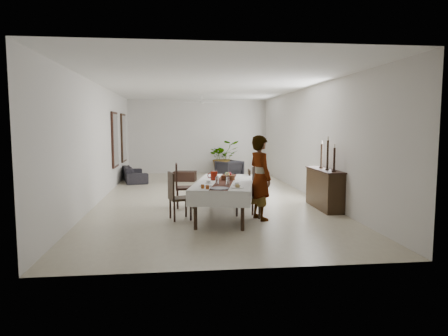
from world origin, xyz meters
TOP-DOWN VIEW (x-y plane):
  - floor at (0.00, 0.00)m, footprint 6.00×12.00m
  - ceiling at (0.00, 0.00)m, footprint 6.00×12.00m
  - wall_back at (0.00, 6.00)m, footprint 6.00×0.02m
  - wall_front at (0.00, -6.00)m, footprint 6.00×0.02m
  - wall_left at (-3.00, 0.00)m, footprint 0.02×12.00m
  - wall_right at (3.00, 0.00)m, footprint 0.02×12.00m
  - dining_table_top at (0.20, -2.62)m, footprint 1.57×2.72m
  - table_leg_fl at (-0.51, -3.71)m, footprint 0.09×0.09m
  - table_leg_fr at (0.41, -3.90)m, footprint 0.09×0.09m
  - table_leg_bl at (-0.00, -1.33)m, footprint 0.09×0.09m
  - table_leg_br at (0.91, -1.53)m, footprint 0.09×0.09m
  - tablecloth_top at (0.20, -2.62)m, footprint 1.80×2.95m
  - tablecloth_drape_left at (-0.41, -2.49)m, footprint 0.58×2.69m
  - tablecloth_drape_right at (0.81, -2.75)m, footprint 0.58×2.69m
  - tablecloth_drape_near at (-0.09, -3.96)m, footprint 1.23×0.27m
  - tablecloth_drape_far at (0.49, -1.28)m, footprint 1.23×0.27m
  - table_runner at (0.20, -2.62)m, footprint 0.92×2.68m
  - red_pitcher at (-0.03, -2.41)m, footprint 0.19×0.19m
  - pitcher_handle at (-0.11, -2.39)m, footprint 0.13×0.05m
  - wine_glass_near at (0.18, -3.32)m, footprint 0.07×0.07m
  - wine_glass_mid at (-0.03, -3.17)m, footprint 0.07×0.07m
  - wine_glass_far at (0.26, -2.58)m, footprint 0.07×0.07m
  - teacup_right at (0.38, -3.31)m, footprint 0.10×0.10m
  - saucer_right at (0.38, -3.31)m, footprint 0.16×0.16m
  - teacup_left at (-0.19, -2.92)m, footprint 0.10×0.10m
  - saucer_left at (-0.19, -2.92)m, footprint 0.16×0.16m
  - plate_near_right at (0.34, -3.63)m, footprint 0.26×0.26m
  - bread_near_right at (0.34, -3.63)m, footprint 0.10×0.10m
  - plate_near_left at (-0.28, -3.33)m, footprint 0.26×0.26m
  - plate_far_left at (-0.01, -1.98)m, footprint 0.26×0.26m
  - serving_tray at (-0.03, -3.71)m, footprint 0.38×0.38m
  - jam_jar_a at (-0.27, -3.69)m, footprint 0.07×0.07m
  - jam_jar_b at (-0.36, -3.61)m, footprint 0.07×0.07m
  - fruit_basket at (0.31, -2.37)m, footprint 0.32×0.32m
  - fruit_red at (0.34, -2.36)m, footprint 0.10×0.10m
  - fruit_green at (0.27, -2.33)m, footprint 0.09×0.09m
  - fruit_yellow at (0.30, -2.42)m, footprint 0.09×0.09m
  - chair_right_near_seat at (0.71, -2.80)m, footprint 0.56×0.56m
  - chair_right_near_leg_fl at (0.94, -2.95)m, footprint 0.06×0.06m
  - chair_right_near_leg_fr at (0.85, -2.57)m, footprint 0.06×0.06m
  - chair_right_near_leg_bl at (0.56, -3.03)m, footprint 0.06×0.06m
  - chair_right_near_leg_br at (0.47, -2.65)m, footprint 0.06×0.06m
  - chair_right_near_back at (0.92, -2.75)m, footprint 0.14×0.47m
  - chair_right_far_seat at (0.77, -1.50)m, footprint 0.43×0.43m
  - chair_right_far_leg_fl at (0.92, -1.68)m, footprint 0.04×0.04m
  - chair_right_far_leg_fr at (0.95, -1.35)m, footprint 0.04×0.04m
  - chair_right_far_leg_bl at (0.59, -1.65)m, footprint 0.04×0.04m
  - chair_right_far_leg_br at (0.62, -1.33)m, footprint 0.04×0.04m
  - chair_right_far_back at (0.95, -1.52)m, footprint 0.07×0.40m
  - chair_left_near_seat at (-0.81, -2.79)m, footprint 0.55×0.55m
  - chair_left_near_leg_fl at (-1.03, -2.66)m, footprint 0.05×0.05m
  - chair_left_near_leg_fr at (-0.93, -3.02)m, footprint 0.05×0.05m
  - chair_left_near_leg_bl at (-0.68, -2.57)m, footprint 0.05×0.05m
  - chair_left_near_leg_br at (-0.58, -2.92)m, footprint 0.05×0.05m
  - chair_left_near_back at (-1.00, -2.85)m, footprint 0.16×0.44m
  - chair_left_far_seat at (-0.68, -1.47)m, footprint 0.48×0.48m
  - chair_left_far_leg_fl at (-0.88, -1.28)m, footprint 0.05×0.05m
  - chair_left_far_leg_fr at (-0.87, -1.67)m, footprint 0.05×0.05m
  - chair_left_far_leg_bl at (-0.49, -1.27)m, footprint 0.05×0.05m
  - chair_left_far_leg_br at (-0.48, -1.66)m, footprint 0.05×0.05m
  - chair_left_far_back at (-0.90, -1.48)m, footprint 0.05×0.47m
  - woman at (0.94, -2.99)m, footprint 0.65×0.79m
  - sideboard_body at (2.78, -1.99)m, footprint 0.43×1.59m
  - sideboard_top at (2.78, -1.99)m, footprint 0.47×1.66m
  - candlestick_near_base at (2.78, -2.58)m, footprint 0.11×0.11m
  - candlestick_near_shaft at (2.78, -2.58)m, footprint 0.05×0.05m
  - candlestick_near_candle at (2.78, -2.58)m, footprint 0.04×0.04m
  - candlestick_mid_base at (2.78, -2.15)m, footprint 0.11×0.11m
  - candlestick_mid_shaft at (2.78, -2.15)m, footprint 0.05×0.05m
  - candlestick_mid_candle at (2.78, -2.15)m, footprint 0.04×0.04m
  - candlestick_far_base at (2.78, -1.73)m, footprint 0.11×0.11m
  - candlestick_far_shaft at (2.78, -1.73)m, footprint 0.05×0.05m
  - candlestick_far_candle at (2.78, -1.73)m, footprint 0.04×0.04m
  - sofa at (-2.48, 3.53)m, footprint 1.15×2.03m
  - armchair at (1.06, 3.46)m, footprint 1.13×1.14m
  - coffee_table at (-0.62, 3.44)m, footprint 0.92×0.71m
  - potted_plant at (1.08, 5.51)m, footprint 1.48×1.34m
  - mirror_frame_near at (-2.96, 2.20)m, footprint 0.06×1.05m
  - mirror_glass_near at (-2.92, 2.20)m, footprint 0.01×0.90m
  - mirror_frame_far at (-2.96, 4.30)m, footprint 0.06×1.05m
  - mirror_glass_far at (-2.92, 4.30)m, footprint 0.01×0.90m
  - fan_rod at (0.00, 3.00)m, footprint 0.04×0.04m
  - fan_hub at (0.00, 3.00)m, footprint 0.16×0.16m
  - fan_blade_n at (0.00, 3.35)m, footprint 0.10×0.55m
  - fan_blade_s at (0.00, 2.65)m, footprint 0.10×0.55m
  - fan_blade_e at (0.35, 3.00)m, footprint 0.55×0.10m
  - fan_blade_w at (-0.35, 3.00)m, footprint 0.55×0.10m

SIDE VIEW (x-z plane):
  - floor at x=0.00m, z-range 0.00..0.00m
  - coffee_table at x=-0.62m, z-range 0.00..0.36m
  - chair_right_far_leg_fl at x=0.92m, z-range 0.00..0.40m
  - chair_right_far_leg_fr at x=0.95m, z-range 0.00..0.40m
  - chair_right_far_leg_bl at x=0.59m, z-range 0.00..0.40m
  - chair_right_far_leg_br at x=0.62m, z-range 0.00..0.40m
  - chair_left_near_leg_fl at x=-1.03m, z-range 0.00..0.44m
  - chair_left_near_leg_fr at x=-0.93m, z-range 0.00..0.44m
  - chair_left_near_leg_bl at x=-0.68m, z-range 0.00..0.44m
  - chair_left_near_leg_br at x=-0.58m, z-range 0.00..0.44m
  - chair_left_far_leg_fl at x=-0.88m, z-range 0.00..0.47m
  - chair_left_far_leg_fr at x=-0.87m, z-range 0.00..0.47m
  - chair_left_far_leg_bl at x=-0.49m, z-range 0.00..0.47m
  - chair_left_far_leg_br at x=-0.48m, z-range 0.00..0.47m
  - chair_right_near_leg_fl at x=0.94m, z-range 0.00..0.47m
  - chair_right_near_leg_fr at x=0.85m, z-range 0.00..0.47m
  - chair_right_near_leg_bl at x=0.56m, z-range 0.00..0.47m
  - chair_right_near_leg_br at x=0.47m, z-range 0.00..0.47m
  - sofa at x=-2.48m, z-range 0.00..0.56m
  - table_leg_fl at x=-0.51m, z-range 0.00..0.75m
  - table_leg_fr at x=0.41m, z-range 0.00..0.75m
  - table_leg_bl at x=0.00m, z-range 0.00..0.75m
  - table_leg_br at x=0.91m, z-range 0.00..0.75m
  - armchair at x=1.06m, z-range 0.00..0.76m
  - chair_right_far_seat at x=0.77m, z-range 0.40..0.44m
  - chair_left_near_seat at x=-0.81m, z-range 0.44..0.49m
  - sideboard_body at x=2.78m, z-range 0.00..0.96m
  - chair_left_far_seat at x=-0.68m, z-range 0.47..0.52m
  - chair_right_near_seat at x=0.71m, z-range 0.47..0.52m
  - tablecloth_drape_left at x=-0.41m, z-range 0.49..0.81m
  - tablecloth_drape_right at x=0.81m, z-range 0.49..0.81m
  - tablecloth_drape_near at x=-0.09m, z-range 0.49..0.81m
  - tablecloth_drape_far at x=0.49m, z-range 0.49..0.81m
  - chair_right_far_back at x=0.95m, z-range 0.44..0.95m
  - potted_plant at x=1.08m, z-range 0.00..1.45m
  - chair_left_near_back at x=-1.00m, z-range 0.49..1.05m
  - dining_table_top at x=0.20m, z-range 0.75..0.80m
  - tablecloth_top at x=0.20m, z-range 0.80..0.81m
  - table_runner at x=0.20m, z-range 0.81..0.81m
  - saucer_right at x=0.38m, z-range 0.81..0.82m
  - saucer_left at x=-0.19m, z-range 0.81..0.82m
  - plate_near_right at x=0.34m, z-range 0.81..0.83m
  - plate_near_left at x=-0.28m, z-range 0.81..0.83m
  - plate_far_left at x=-0.01m, z-range 0.81..0.83m
  - chair_left_far_back at x=-0.90m, z-range 0.52..1.12m
  - chair_right_near_back at x=0.92m, z-range 0.52..1.12m
  - serving_tray at x=-0.03m, z-range 0.81..0.83m
  - teacup_right at x=0.38m, z-range 0.81..0.87m
  - teacup_left at x=-0.19m, z-range 0.81..0.87m
  - bread_near_right at x=0.34m, z-range 0.80..0.90m
  - jam_jar_a at x=-0.27m, z-range 0.81..0.89m
  - jam_jar_b at x=-0.36m, z-range 0.81..0.89m
  - fruit_basket at x=0.31m, z-range 0.81..0.92m
  - wine_glass_near at x=0.18m, z-range 0.81..0.99m
  - wine_glass_mid at x=-0.03m, z-range 0.81..0.99m
  - wine_glass_far at x=0.26m, z-range 0.81..0.99m
  - red_pitcher at x=-0.03m, z-range 0.81..1.02m
  - pitcher_handle at x=-0.11m, z-range 0.85..0.98m
  - woman at x=0.94m, z-range 0.00..1.86m
  - fruit_red at x=0.34m, z-range 0.90..0.99m
  - fruit_green at x=0.27m, z-range 0.90..0.99m
  - fruit_yellow at x=0.30m, z-range 0.90..0.99m
  - sideboard_top at x=2.78m, z-range 0.96..0.99m
  - candlestick_near_base at x=2.78m, z-range 0.99..1.02m
  - candlestick_mid_base at x=2.78m, z-range 0.99..1.02m
  - candlestick_far_base at x=2.78m, z-range 0.99..1.02m
  - candlestick_near_shaft at x=2.78m, z-range 1.02..1.55m
  - candlestick_far_shaft at x=2.78m, z-range 1.02..1.60m
  - candlestick_mid_shaft at x=2.78m, z-range 1.02..1.71m
  - candlestick_near_candle at x=2.78m, z-range 1.55..1.64m
  - wall_back at x=0.00m, z-range 0.00..3.20m
  - wall_front at x=0.00m, z-range 0.00..3.20m
  - wall_left at x=-3.00m, z-range 0.00..3.20m
  - wall_right at x=3.00m, z-range 0.00..3.20m
  - mirror_frame_near at x=-2.96m, z-range 0.67..2.53m
  - mirror_glass_near at x=-2.92m, z-range 0.75..2.45m
  - mirror_frame_far at x=-2.96m, z-range 0.67..2.53m
  - mirror_glass_far at x=-2.92m, z-range 0.75..2.45m
  - candlestick_far_candle at x=2.78m, z-range 1.60..1.69m
  - candlestick_mid_candle at x=2.78m, z-range 1.71..1.80m
  - fan_hub at x=0.00m, z-range 2.86..2.94m
  - fan_blade_n at x=0.00m, z-range 2.89..2.91m
  - fan_blade_s at x=0.00m, z-range 2.89..2.91m
  - fan_blade_e at x=0.35m, z-range 2.89..2.91m
  - fan_blade_w at x=-0.35m, z-range 2.89..2.91m
  - fan_rod at x=0.00m, z-range 3.00..3.20m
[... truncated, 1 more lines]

